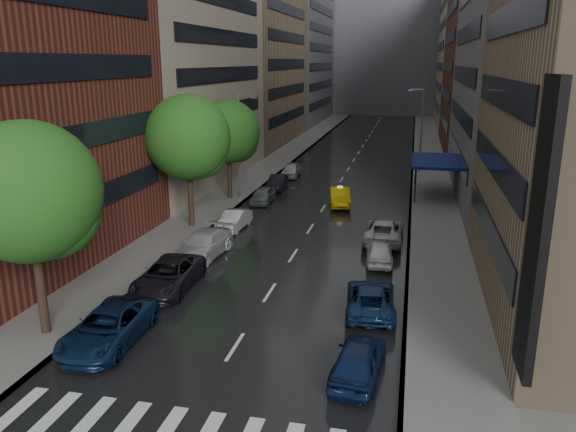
# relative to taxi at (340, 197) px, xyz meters

# --- Properties ---
(ground) EXTENTS (220.00, 220.00, 0.00)m
(ground) POSITION_rel_taxi_xyz_m (-1.21, -29.32, -0.76)
(ground) COLOR gray
(ground) RESTS_ON ground
(road) EXTENTS (14.00, 140.00, 0.01)m
(road) POSITION_rel_taxi_xyz_m (-1.21, 20.68, -0.76)
(road) COLOR black
(road) RESTS_ON ground
(sidewalk_left) EXTENTS (4.00, 140.00, 0.15)m
(sidewalk_left) POSITION_rel_taxi_xyz_m (-10.21, 20.68, -0.69)
(sidewalk_left) COLOR gray
(sidewalk_left) RESTS_ON ground
(sidewalk_right) EXTENTS (4.00, 140.00, 0.15)m
(sidewalk_right) POSITION_rel_taxi_xyz_m (7.79, 20.68, -0.69)
(sidewalk_right) COLOR gray
(sidewalk_right) RESTS_ON ground
(buildings_left) EXTENTS (8.00, 108.00, 38.00)m
(buildings_left) POSITION_rel_taxi_xyz_m (-16.21, 29.47, 15.23)
(buildings_left) COLOR maroon
(buildings_left) RESTS_ON ground
(buildings_right) EXTENTS (8.05, 109.10, 36.00)m
(buildings_right) POSITION_rel_taxi_xyz_m (13.79, 27.38, 14.27)
(buildings_right) COLOR #937A5B
(buildings_right) RESTS_ON ground
(building_far) EXTENTS (40.00, 14.00, 32.00)m
(building_far) POSITION_rel_taxi_xyz_m (-1.21, 88.68, 15.24)
(building_far) COLOR slate
(building_far) RESTS_ON ground
(tree_near) EXTENTS (6.03, 6.03, 9.61)m
(tree_near) POSITION_rel_taxi_xyz_m (-9.81, -26.09, 5.81)
(tree_near) COLOR #382619
(tree_near) RESTS_ON ground
(tree_mid) EXTENTS (6.07, 6.07, 9.67)m
(tree_mid) POSITION_rel_taxi_xyz_m (-9.81, -8.82, 5.86)
(tree_mid) COLOR #382619
(tree_mid) RESTS_ON ground
(tree_far) EXTENTS (5.47, 5.47, 8.71)m
(tree_far) POSITION_rel_taxi_xyz_m (-9.81, 0.16, 5.20)
(tree_far) COLOR #382619
(tree_far) RESTS_ON ground
(taxi) EXTENTS (2.43, 4.85, 1.53)m
(taxi) POSITION_rel_taxi_xyz_m (0.00, 0.00, 0.00)
(taxi) COLOR yellow
(taxi) RESTS_ON ground
(parked_cars_left) EXTENTS (2.83, 42.32, 1.59)m
(parked_cars_left) POSITION_rel_taxi_xyz_m (-6.61, -12.68, -0.01)
(parked_cars_left) COLOR #0D1F3D
(parked_cars_left) RESTS_ON ground
(parked_cars_right) EXTENTS (2.72, 22.53, 1.53)m
(parked_cars_right) POSITION_rel_taxi_xyz_m (4.19, -16.49, -0.03)
(parked_cars_right) COLOR #0D1B40
(parked_cars_right) RESTS_ON ground
(street_lamp_left) EXTENTS (1.74, 0.22, 9.00)m
(street_lamp_left) POSITION_rel_taxi_xyz_m (-8.93, 0.68, 4.13)
(street_lamp_left) COLOR gray
(street_lamp_left) RESTS_ON sidewalk_left
(street_lamp_right) EXTENTS (1.74, 0.22, 9.00)m
(street_lamp_right) POSITION_rel_taxi_xyz_m (6.51, 15.68, 4.13)
(street_lamp_right) COLOR gray
(street_lamp_right) RESTS_ON sidewalk_right
(awning) EXTENTS (4.00, 8.00, 3.12)m
(awning) POSITION_rel_taxi_xyz_m (7.78, 5.68, 2.37)
(awning) COLOR navy
(awning) RESTS_ON sidewalk_right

